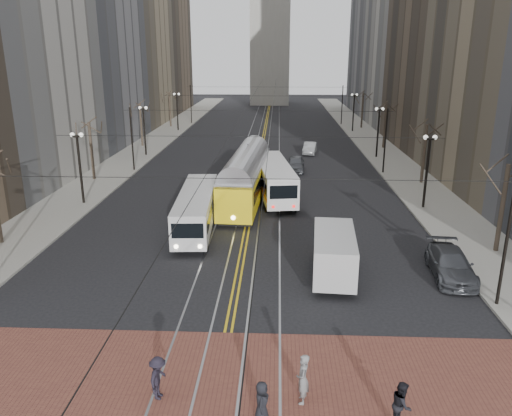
# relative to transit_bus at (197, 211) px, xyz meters

# --- Properties ---
(ground) EXTENTS (260.00, 260.00, 0.00)m
(ground) POSITION_rel_transit_bus_xyz_m (3.50, -12.52, -1.34)
(ground) COLOR black
(ground) RESTS_ON ground
(sidewalk_left) EXTENTS (5.00, 140.00, 0.15)m
(sidewalk_left) POSITION_rel_transit_bus_xyz_m (-11.50, 32.48, -1.26)
(sidewalk_left) COLOR gray
(sidewalk_left) RESTS_ON ground
(sidewalk_right) EXTENTS (5.00, 140.00, 0.15)m
(sidewalk_right) POSITION_rel_transit_bus_xyz_m (18.50, 32.48, -1.26)
(sidewalk_right) COLOR gray
(sidewalk_right) RESTS_ON ground
(crosswalk_band) EXTENTS (25.00, 6.00, 0.01)m
(crosswalk_band) POSITION_rel_transit_bus_xyz_m (3.50, -16.52, -1.33)
(crosswalk_band) COLOR brown
(crosswalk_band) RESTS_ON ground
(streetcar_rails) EXTENTS (4.80, 130.00, 0.02)m
(streetcar_rails) POSITION_rel_transit_bus_xyz_m (3.50, 32.48, -1.33)
(streetcar_rails) COLOR gray
(streetcar_rails) RESTS_ON ground
(centre_lines) EXTENTS (0.42, 130.00, 0.01)m
(centre_lines) POSITION_rel_transit_bus_xyz_m (3.50, 32.48, -1.33)
(centre_lines) COLOR gold
(centre_lines) RESTS_ON ground
(building_left_mid) EXTENTS (16.00, 20.00, 34.00)m
(building_left_mid) POSITION_rel_transit_bus_xyz_m (-22.00, 33.48, 15.66)
(building_left_mid) COLOR slate
(building_left_mid) RESTS_ON ground
(building_left_far) EXTENTS (16.00, 20.00, 40.00)m
(building_left_far) POSITION_rel_transit_bus_xyz_m (-22.00, 73.48, 18.66)
(building_left_far) COLOR brown
(building_left_far) RESTS_ON ground
(building_right_mid) EXTENTS (16.00, 20.00, 34.00)m
(building_right_mid) POSITION_rel_transit_bus_xyz_m (29.00, 33.48, 15.66)
(building_right_mid) COLOR brown
(building_right_mid) RESTS_ON ground
(building_right_far) EXTENTS (16.00, 20.00, 40.00)m
(building_right_far) POSITION_rel_transit_bus_xyz_m (29.00, 73.48, 18.66)
(building_right_far) COLOR slate
(building_right_far) RESTS_ON ground
(lamp_posts) EXTENTS (27.60, 57.20, 5.60)m
(lamp_posts) POSITION_rel_transit_bus_xyz_m (3.50, 16.23, 1.46)
(lamp_posts) COLOR black
(lamp_posts) RESTS_ON ground
(street_trees) EXTENTS (31.68, 53.28, 5.60)m
(street_trees) POSITION_rel_transit_bus_xyz_m (3.50, 22.73, 1.46)
(street_trees) COLOR #382D23
(street_trees) RESTS_ON ground
(trolley_wires) EXTENTS (25.96, 120.00, 6.60)m
(trolley_wires) POSITION_rel_transit_bus_xyz_m (3.50, 22.32, 2.44)
(trolley_wires) COLOR black
(trolley_wires) RESTS_ON ground
(transit_bus) EXTENTS (2.85, 10.81, 2.68)m
(transit_bus) POSITION_rel_transit_bus_xyz_m (0.00, 0.00, 0.00)
(transit_bus) COLOR silver
(transit_bus) RESTS_ON ground
(streetcar) EXTENTS (3.54, 14.53, 3.39)m
(streetcar) POSITION_rel_transit_bus_xyz_m (3.00, 7.07, 0.36)
(streetcar) COLOR yellow
(streetcar) RESTS_ON ground
(rear_bus) EXTENTS (3.97, 11.46, 2.93)m
(rear_bus) POSITION_rel_transit_bus_xyz_m (5.30, 8.43, 0.13)
(rear_bus) COLOR white
(rear_bus) RESTS_ON ground
(cargo_van) EXTENTS (2.62, 5.84, 2.52)m
(cargo_van) POSITION_rel_transit_bus_xyz_m (8.74, -7.52, -0.08)
(cargo_van) COLOR #B8B8B8
(cargo_van) RESTS_ON ground
(sedan_grey) EXTENTS (2.04, 4.54, 1.51)m
(sedan_grey) POSITION_rel_transit_bus_xyz_m (7.50, 18.38, -0.58)
(sedan_grey) COLOR #414449
(sedan_grey) RESTS_ON ground
(sedan_silver) EXTENTS (2.04, 4.31, 1.37)m
(sedan_silver) POSITION_rel_transit_bus_xyz_m (9.52, 27.75, -0.65)
(sedan_silver) COLOR #95989C
(sedan_silver) RESTS_ON ground
(sedan_parked) EXTENTS (2.48, 5.28, 1.49)m
(sedan_parked) POSITION_rel_transit_bus_xyz_m (15.20, -7.16, -0.59)
(sedan_parked) COLOR #43454B
(sedan_parked) RESTS_ON ground
(pedestrian_a) EXTENTS (0.55, 0.79, 1.53)m
(pedestrian_a) POSITION_rel_transit_bus_xyz_m (5.18, -19.02, -0.56)
(pedestrian_a) COLOR black
(pedestrian_a) RESTS_ON crosswalk_band
(pedestrian_b) EXTENTS (0.49, 0.71, 1.87)m
(pedestrian_b) POSITION_rel_transit_bus_xyz_m (6.58, -17.95, -0.39)
(pedestrian_b) COLOR gray
(pedestrian_b) RESTS_ON crosswalk_band
(pedestrian_c) EXTENTS (0.78, 0.92, 1.69)m
(pedestrian_c) POSITION_rel_transit_bus_xyz_m (9.77, -19.02, -0.48)
(pedestrian_c) COLOR black
(pedestrian_c) RESTS_ON crosswalk_band
(pedestrian_d) EXTENTS (0.75, 1.14, 1.65)m
(pedestrian_d) POSITION_rel_transit_bus_xyz_m (1.46, -17.96, -0.50)
(pedestrian_d) COLOR black
(pedestrian_d) RESTS_ON crosswalk_band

